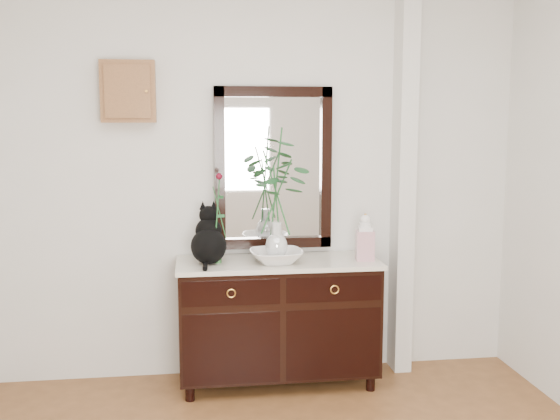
{
  "coord_description": "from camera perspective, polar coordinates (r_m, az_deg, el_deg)",
  "views": [
    {
      "loc": [
        -0.46,
        -2.45,
        1.78
      ],
      "look_at": [
        0.1,
        1.63,
        1.2
      ],
      "focal_mm": 42.0,
      "sensor_mm": 36.0,
      "label": 1
    }
  ],
  "objects": [
    {
      "name": "bud_vase_rose",
      "position": [
        4.22,
        -5.45,
        -0.66
      ],
      "size": [
        0.09,
        0.09,
        0.59
      ],
      "primitive_type": null,
      "rotation": [
        0.0,
        0.0,
        -0.29
      ],
      "color": "#2E632E",
      "rests_on": "sideboard"
    },
    {
      "name": "cat",
      "position": [
        4.24,
        -6.25,
        -2.13
      ],
      "size": [
        0.28,
        0.33,
        0.37
      ],
      "primitive_type": null,
      "rotation": [
        0.0,
        0.0,
        -0.04
      ],
      "color": "black",
      "rests_on": "sideboard"
    },
    {
      "name": "vase_branches",
      "position": [
        4.18,
        -0.32,
        1.45
      ],
      "size": [
        0.48,
        0.48,
        0.87
      ],
      "primitive_type": null,
      "rotation": [
        0.0,
        0.0,
        -0.2
      ],
      "color": "silver",
      "rests_on": "lotus_bowl"
    },
    {
      "name": "wall_mirror",
      "position": [
        4.47,
        -0.59,
        3.65
      ],
      "size": [
        0.8,
        0.06,
        1.1
      ],
      "color": "black",
      "rests_on": "wall_back"
    },
    {
      "name": "ginger_jar",
      "position": [
        4.34,
        7.41,
        -2.32
      ],
      "size": [
        0.13,
        0.13,
        0.31
      ],
      "primitive_type": null,
      "rotation": [
        0.0,
        0.0,
        -0.13
      ],
      "color": "white",
      "rests_on": "sideboard"
    },
    {
      "name": "key_cabinet",
      "position": [
        4.41,
        -13.08,
        10.02
      ],
      "size": [
        0.35,
        0.1,
        0.4
      ],
      "primitive_type": "cube",
      "color": "brown",
      "rests_on": "wall_back"
    },
    {
      "name": "lotus_bowl",
      "position": [
        4.24,
        -0.31,
        -4.06
      ],
      "size": [
        0.35,
        0.35,
        0.08
      ],
      "primitive_type": "imported",
      "rotation": [
        0.0,
        0.0,
        0.03
      ],
      "color": "white",
      "rests_on": "sideboard"
    },
    {
      "name": "pilaster",
      "position": [
        4.61,
        10.7,
        2.52
      ],
      "size": [
        0.12,
        0.2,
        2.7
      ],
      "primitive_type": "cube",
      "color": "silver",
      "rests_on": "ground"
    },
    {
      "name": "wall_back",
      "position": [
        4.48,
        -1.88,
        2.5
      ],
      "size": [
        3.6,
        0.04,
        2.7
      ],
      "primitive_type": "cube",
      "color": "silver",
      "rests_on": "ground"
    },
    {
      "name": "sideboard",
      "position": [
        4.42,
        -0.18,
        -9.19
      ],
      "size": [
        1.33,
        0.52,
        0.82
      ],
      "color": "black",
      "rests_on": "ground"
    }
  ]
}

